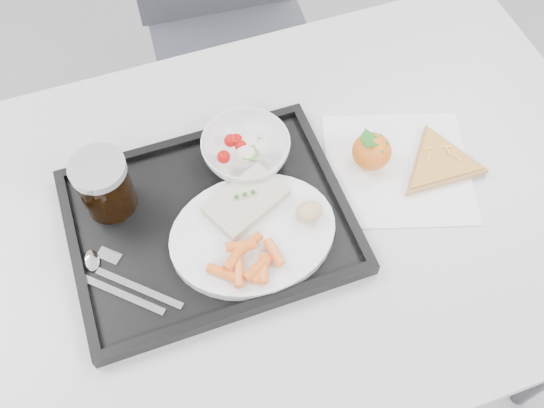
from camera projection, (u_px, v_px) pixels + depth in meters
The scene contains 15 objects.
room at pixel (509, 32), 0.32m from camera, with size 6.04×7.04×2.84m.
table at pixel (286, 225), 1.08m from camera, with size 1.20×0.80×0.75m.
chair at pixel (227, 16), 1.57m from camera, with size 0.45×0.45×0.93m.
tray at pixel (210, 222), 1.00m from camera, with size 0.45×0.35×0.03m.
dinner_plate at pixel (253, 234), 0.97m from camera, with size 0.27×0.27×0.02m.
fish_fillet at pixel (246, 201), 0.98m from camera, with size 0.15×0.12×0.02m.
bread_roll at pixel (309, 212), 0.96m from camera, with size 0.05×0.05×0.03m.
salad_bowl at pixel (246, 150), 1.04m from camera, with size 0.15×0.15×0.05m.
cola_glass at pixel (104, 184), 0.96m from camera, with size 0.09×0.09×0.11m.
cutlery at pixel (115, 278), 0.94m from camera, with size 0.14×0.15×0.01m.
napkin at pixel (398, 168), 1.06m from camera, with size 0.31×0.30×0.00m.
tangerine at pixel (372, 151), 1.04m from camera, with size 0.08×0.08×0.07m.
pizza_slice at pixel (440, 163), 1.06m from camera, with size 0.25×0.25×0.02m.
carrot_pile at pixel (249, 261), 0.92m from camera, with size 0.12×0.09×0.02m.
salad_contents at pixel (246, 149), 1.03m from camera, with size 0.10×0.07×0.03m.
Camera 1 is at (-0.20, -0.19, 1.63)m, focal length 40.00 mm.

